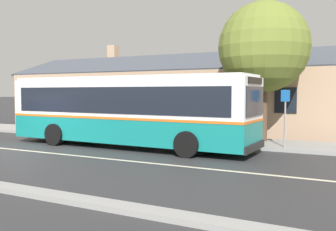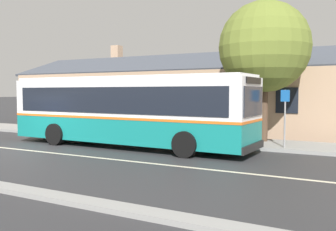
{
  "view_description": "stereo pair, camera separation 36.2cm",
  "coord_description": "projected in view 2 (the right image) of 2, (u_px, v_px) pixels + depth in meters",
  "views": [
    {
      "loc": [
        12.84,
        -11.09,
        2.45
      ],
      "look_at": [
        4.87,
        4.39,
        1.36
      ],
      "focal_mm": 40.0,
      "sensor_mm": 36.0,
      "label": 1
    },
    {
      "loc": [
        13.16,
        -10.92,
        2.45
      ],
      "look_at": [
        4.87,
        4.39,
        1.36
      ],
      "focal_mm": 40.0,
      "sensor_mm": 36.0,
      "label": 2
    }
  ],
  "objects": [
    {
      "name": "street_tree_primary",
      "position": [
        264.0,
        47.0,
        17.34
      ],
      "size": [
        4.23,
        4.23,
        6.67
      ],
      "color": "#4C3828",
      "rests_on": "ground"
    },
    {
      "name": "transit_bus",
      "position": [
        127.0,
        109.0,
        16.73
      ],
      "size": [
        11.7,
        2.97,
        3.14
      ],
      "color": "#147F7A",
      "rests_on": "ground"
    },
    {
      "name": "community_building",
      "position": [
        182.0,
        99.0,
        26.56
      ],
      "size": [
        23.67,
        8.99,
        6.18
      ],
      "color": "tan",
      "rests_on": "ground"
    },
    {
      "name": "bench_by_building",
      "position": [
        48.0,
        123.0,
        22.5
      ],
      "size": [
        1.6,
        0.51,
        0.94
      ],
      "color": "brown",
      "rests_on": "sidewalk_far"
    },
    {
      "name": "bus_stop_sign",
      "position": [
        285.0,
        112.0,
        15.49
      ],
      "size": [
        0.36,
        0.07,
        2.4
      ],
      "color": "gray",
      "rests_on": "sidewalk_far"
    },
    {
      "name": "ground_plane",
      "position": [
        19.0,
        149.0,
        15.99
      ],
      "size": [
        300.0,
        300.0,
        0.0
      ],
      "primitive_type": "plane",
      "color": "#2D2D30"
    },
    {
      "name": "sidewalk_far",
      "position": [
        106.0,
        134.0,
        21.25
      ],
      "size": [
        60.0,
        3.0,
        0.15
      ],
      "primitive_type": "cube",
      "color": "gray",
      "rests_on": "ground"
    },
    {
      "name": "lane_divider_stripe",
      "position": [
        19.0,
        149.0,
        15.99
      ],
      "size": [
        60.0,
        0.16,
        0.01
      ],
      "primitive_type": "cube",
      "color": "beige",
      "rests_on": "ground"
    }
  ]
}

